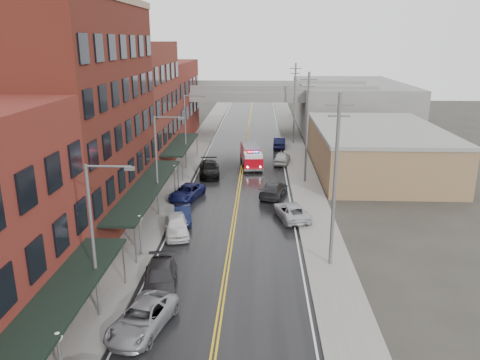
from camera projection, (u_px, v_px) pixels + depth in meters
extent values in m
cube|color=black|center=(238.00, 196.00, 47.43)|extent=(11.00, 160.00, 0.02)
cube|color=slate|center=(167.00, 194.00, 47.73)|extent=(3.00, 160.00, 0.15)
cube|color=slate|center=(310.00, 196.00, 47.10)|extent=(3.00, 160.00, 0.15)
cube|color=gray|center=(183.00, 194.00, 47.66)|extent=(0.30, 160.00, 0.15)
cube|color=gray|center=(294.00, 196.00, 47.17)|extent=(0.30, 160.00, 0.15)
cube|color=#4C1E14|center=(74.00, 117.00, 38.72)|extent=(9.00, 20.00, 18.00)
cube|color=maroon|center=(131.00, 107.00, 55.90)|extent=(9.00, 15.00, 15.00)
cube|color=maroon|center=(162.00, 101.00, 73.08)|extent=(9.00, 20.00, 12.00)
cube|color=#896A49|center=(376.00, 151.00, 55.60)|extent=(14.00, 22.00, 5.00)
cube|color=slate|center=(349.00, 105.00, 83.80)|extent=(18.00, 30.00, 8.00)
cube|color=black|center=(52.00, 309.00, 22.02)|extent=(2.60, 16.00, 0.18)
cylinder|color=slate|center=(124.00, 264.00, 29.67)|extent=(0.10, 0.10, 3.00)
cube|color=black|center=(147.00, 187.00, 40.20)|extent=(2.60, 18.00, 0.18)
cylinder|color=slate|center=(135.00, 246.00, 32.35)|extent=(0.10, 0.10, 3.00)
cylinder|color=slate|center=(178.00, 176.00, 48.81)|extent=(0.10, 0.10, 3.00)
cube|color=black|center=(181.00, 144.00, 56.95)|extent=(2.60, 13.00, 0.18)
cylinder|color=slate|center=(182.00, 169.00, 51.49)|extent=(0.10, 0.10, 3.00)
cylinder|color=slate|center=(197.00, 145.00, 63.16)|extent=(0.10, 0.10, 3.00)
sphere|color=silver|center=(57.00, 337.00, 20.08)|extent=(0.44, 0.44, 0.44)
cylinder|color=#59595B|center=(140.00, 238.00, 33.91)|extent=(0.14, 0.14, 2.80)
sphere|color=silver|center=(139.00, 218.00, 33.48)|extent=(0.44, 0.44, 0.44)
cylinder|color=#59595B|center=(175.00, 182.00, 47.31)|extent=(0.14, 0.14, 2.80)
sphere|color=silver|center=(174.00, 167.00, 46.88)|extent=(0.44, 0.44, 0.44)
cylinder|color=#59595B|center=(93.00, 244.00, 25.38)|extent=(0.18, 0.18, 9.00)
cylinder|color=#59595B|center=(108.00, 166.00, 24.07)|extent=(2.40, 0.12, 0.12)
cube|color=#59595B|center=(130.00, 169.00, 24.05)|extent=(0.50, 0.22, 0.18)
cylinder|color=#59595B|center=(157.00, 168.00, 40.69)|extent=(0.18, 0.18, 9.00)
cylinder|color=#59595B|center=(168.00, 117.00, 39.38)|extent=(2.40, 0.12, 0.12)
cube|color=#59595B|center=(181.00, 119.00, 39.36)|extent=(0.50, 0.22, 0.18)
cylinder|color=#59595B|center=(185.00, 133.00, 56.01)|extent=(0.18, 0.18, 9.00)
cylinder|color=#59595B|center=(194.00, 96.00, 54.69)|extent=(2.40, 0.12, 0.12)
cube|color=#59595B|center=(204.00, 97.00, 54.67)|extent=(0.50, 0.22, 0.18)
cylinder|color=#59595B|center=(335.00, 184.00, 31.05)|extent=(0.24, 0.24, 12.00)
cube|color=#59595B|center=(340.00, 105.00, 29.56)|extent=(1.80, 0.12, 0.12)
cube|color=#59595B|center=(339.00, 116.00, 29.76)|extent=(1.40, 0.12, 0.12)
cylinder|color=#59595B|center=(307.00, 129.00, 50.19)|extent=(0.24, 0.24, 12.00)
cube|color=#59595B|center=(309.00, 80.00, 48.70)|extent=(1.80, 0.12, 0.12)
cube|color=#59595B|center=(309.00, 86.00, 48.90)|extent=(1.40, 0.12, 0.12)
cylinder|color=#59595B|center=(295.00, 104.00, 69.33)|extent=(0.24, 0.24, 12.00)
cube|color=#59595B|center=(296.00, 68.00, 67.84)|extent=(1.80, 0.12, 0.12)
cube|color=#59595B|center=(296.00, 73.00, 68.04)|extent=(1.40, 0.12, 0.12)
cube|color=slate|center=(247.00, 94.00, 76.12)|extent=(40.00, 10.00, 1.50)
cube|color=slate|center=(181.00, 116.00, 77.67)|extent=(1.60, 8.00, 6.00)
cube|color=slate|center=(314.00, 117.00, 76.73)|extent=(1.60, 8.00, 6.00)
cube|color=#B40815|center=(250.00, 153.00, 59.18)|extent=(2.78, 5.12, 1.87)
cube|color=#B40815|center=(253.00, 162.00, 55.95)|extent=(2.48, 2.56, 1.33)
cube|color=silver|center=(253.00, 155.00, 55.69)|extent=(2.35, 2.37, 0.44)
cube|color=black|center=(253.00, 160.00, 56.04)|extent=(2.39, 1.68, 0.71)
cube|color=slate|center=(250.00, 145.00, 58.88)|extent=(2.52, 4.74, 0.27)
cube|color=black|center=(253.00, 153.00, 55.61)|extent=(1.44, 0.41, 0.12)
sphere|color=#FF0C0C|center=(249.00, 152.00, 55.55)|extent=(0.18, 0.18, 0.18)
sphere|color=#1933FF|center=(257.00, 152.00, 55.62)|extent=(0.18, 0.18, 0.18)
cylinder|color=black|center=(245.00, 168.00, 55.99)|extent=(0.92, 0.41, 0.89)
cylinder|color=black|center=(261.00, 168.00, 56.12)|extent=(0.92, 0.41, 0.89)
cylinder|color=black|center=(243.00, 162.00, 58.96)|extent=(0.92, 0.41, 0.89)
cylinder|color=black|center=(258.00, 161.00, 59.09)|extent=(0.92, 0.41, 0.89)
cylinder|color=black|center=(241.00, 157.00, 61.08)|extent=(0.92, 0.41, 0.89)
cylinder|color=black|center=(256.00, 157.00, 61.22)|extent=(0.92, 0.41, 0.89)
imported|color=gray|center=(142.00, 318.00, 25.28)|extent=(3.55, 5.61, 1.44)
imported|color=#29282B|center=(160.00, 278.00, 29.50)|extent=(2.80, 5.36, 1.48)
imported|color=silver|center=(176.00, 226.00, 37.68)|extent=(2.85, 4.95, 1.59)
imported|color=black|center=(183.00, 214.00, 40.55)|extent=(2.15, 4.23, 1.33)
imported|color=#131747|center=(187.00, 192.00, 46.30)|extent=(3.55, 5.42, 1.39)
imported|color=black|center=(209.00, 169.00, 54.23)|extent=(2.98, 5.90, 1.64)
imported|color=#AFB1B8|center=(291.00, 211.00, 41.09)|extent=(3.54, 5.52, 1.42)
imported|color=#27282A|center=(274.00, 189.00, 47.03)|extent=(3.35, 5.53, 1.50)
imported|color=silver|center=(282.00, 158.00, 59.42)|extent=(2.53, 4.79, 1.55)
imported|color=black|center=(280.00, 143.00, 68.24)|extent=(1.96, 4.93, 1.60)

